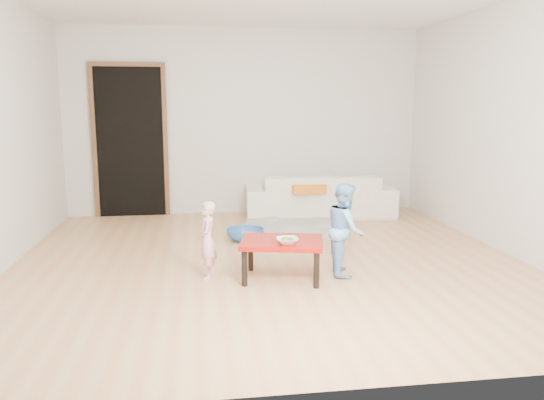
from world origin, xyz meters
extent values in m
cube|color=tan|center=(0.00, 0.00, 0.00)|extent=(5.00, 5.00, 0.01)
cube|color=beige|center=(0.00, 2.50, 1.30)|extent=(5.00, 0.02, 2.60)
cube|color=beige|center=(2.50, 0.00, 1.30)|extent=(0.02, 5.00, 2.60)
imported|color=white|center=(0.99, 2.05, 0.30)|extent=(2.09, 0.95, 0.59)
cube|color=orange|center=(0.74, 1.78, 0.45)|extent=(0.47, 0.42, 0.12)
imported|color=white|center=(0.06, -0.70, 0.38)|extent=(0.19, 0.19, 0.05)
imported|color=#F16E84|center=(-0.62, -0.46, 0.35)|extent=(0.17, 0.26, 0.70)
imported|color=#5C9CD6|center=(0.63, -0.51, 0.42)|extent=(0.38, 0.45, 0.84)
imported|color=#2B5BA4|center=(-0.17, 0.83, 0.07)|extent=(0.43, 0.43, 0.14)
camera|label=1|loc=(-0.69, -5.07, 1.52)|focal=35.00mm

